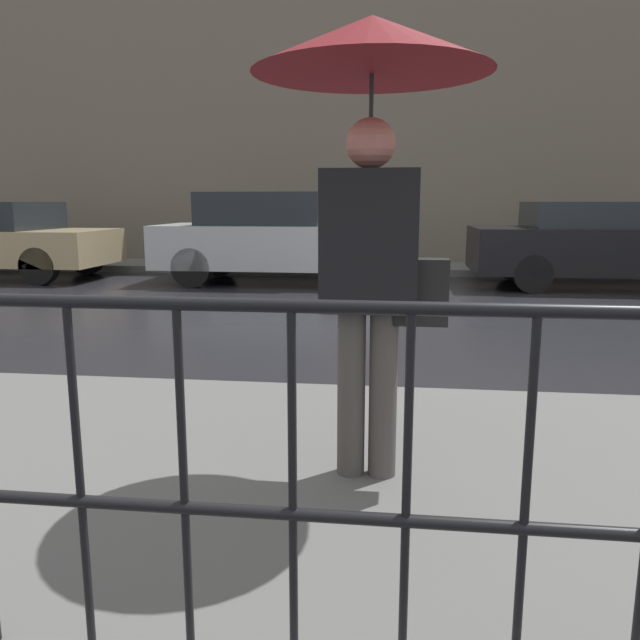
{
  "coord_description": "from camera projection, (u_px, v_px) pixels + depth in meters",
  "views": [
    {
      "loc": [
        -0.79,
        -8.27,
        1.42
      ],
      "look_at": [
        -1.51,
        -2.39,
        0.3
      ],
      "focal_mm": 35.0,
      "sensor_mm": 36.0,
      "label": 1
    }
  ],
  "objects": [
    {
      "name": "sidewalk_far",
      "position": [
        435.0,
        269.0,
        12.93
      ],
      "size": [
        28.0,
        1.68,
        0.13
      ],
      "color": "#60605E",
      "rests_on": "ground_plane"
    },
    {
      "name": "pedestrian",
      "position": [
        372.0,
        120.0,
        2.7
      ],
      "size": [
        1.04,
        1.04,
        2.06
      ],
      "color": "#4C4742",
      "rests_on": "sidewalk_near"
    },
    {
      "name": "sidewalk_near",
      "position": [
        564.0,
        501.0,
        2.87
      ],
      "size": [
        28.0,
        3.01,
        0.13
      ],
      "color": "#60605E",
      "rests_on": "ground_plane"
    },
    {
      "name": "building_storefront",
      "position": [
        437.0,
        110.0,
        13.28
      ],
      "size": [
        28.0,
        0.3,
        6.74
      ],
      "color": "#706656",
      "rests_on": "ground_plane"
    },
    {
      "name": "ground_plane",
      "position": [
        455.0,
        312.0,
        8.24
      ],
      "size": [
        80.0,
        80.0,
        0.0
      ],
      "primitive_type": "plane",
      "color": "black"
    },
    {
      "name": "car_black",
      "position": [
        608.0,
        244.0,
        10.45
      ],
      "size": [
        4.56,
        1.87,
        1.43
      ],
      "color": "black",
      "rests_on": "ground_plane"
    },
    {
      "name": "lane_marking",
      "position": [
        455.0,
        311.0,
        8.24
      ],
      "size": [
        25.2,
        0.12,
        0.01
      ],
      "color": "gold",
      "rests_on": "ground_plane"
    },
    {
      "name": "car_silver",
      "position": [
        272.0,
        237.0,
        11.13
      ],
      "size": [
        4.07,
        1.91,
        1.6
      ],
      "color": "#B2B5BA",
      "rests_on": "ground_plane"
    }
  ]
}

